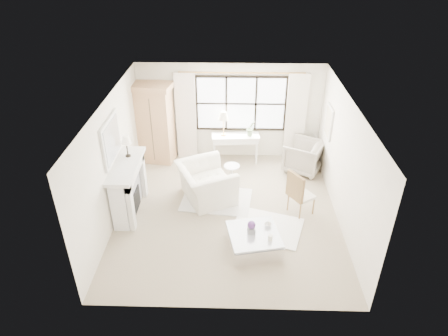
{
  "coord_description": "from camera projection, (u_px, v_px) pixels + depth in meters",
  "views": [
    {
      "loc": [
        0.12,
        -7.44,
        5.65
      ],
      "look_at": [
        -0.09,
        0.2,
        1.07
      ],
      "focal_mm": 32.0,
      "sensor_mm": 36.0,
      "label": 1
    }
  ],
  "objects": [
    {
      "name": "mantel_lamp",
      "position": [
        126.0,
        141.0,
        8.78
      ],
      "size": [
        0.22,
        0.22,
        0.51
      ],
      "color": "black",
      "rests_on": "fireplace"
    },
    {
      "name": "ceiling",
      "position": [
        228.0,
        103.0,
        7.9
      ],
      "size": [
        5.5,
        5.5,
        0.0
      ],
      "primitive_type": "plane",
      "rotation": [
        3.14,
        0.0,
        0.0
      ],
      "color": "white",
      "rests_on": "ground"
    },
    {
      "name": "fireplace",
      "position": [
        127.0,
        187.0,
        9.0
      ],
      "size": [
        0.58,
        1.66,
        1.26
      ],
      "color": "silver",
      "rests_on": "ground"
    },
    {
      "name": "art_frame",
      "position": [
        329.0,
        122.0,
        9.89
      ],
      "size": [
        0.04,
        0.62,
        0.82
      ],
      "primitive_type": "cube",
      "color": "white",
      "rests_on": "wall_right"
    },
    {
      "name": "rug_left",
      "position": [
        217.0,
        200.0,
        9.68
      ],
      "size": [
        1.77,
        1.35,
        0.03
      ],
      "primitive_type": "cube",
      "rotation": [
        0.0,
        0.0,
        -0.12
      ],
      "color": "silver",
      "rests_on": "floor"
    },
    {
      "name": "mirror_frame",
      "position": [
        111.0,
        140.0,
        8.4
      ],
      "size": [
        0.05,
        1.15,
        0.95
      ],
      "primitive_type": "cube",
      "color": "silver",
      "rests_on": "wall_left"
    },
    {
      "name": "pillar_candle",
      "position": [
        270.0,
        238.0,
        7.85
      ],
      "size": [
        0.09,
        0.09,
        0.12
      ],
      "primitive_type": "cylinder",
      "color": "white",
      "rests_on": "coffee_table"
    },
    {
      "name": "window_pane",
      "position": [
        241.0,
        104.0,
        10.79
      ],
      "size": [
        2.4,
        0.02,
        1.5
      ],
      "primitive_type": "cube",
      "color": "white",
      "rests_on": "wall_back"
    },
    {
      "name": "side_table",
      "position": [
        232.0,
        171.0,
        10.2
      ],
      "size": [
        0.4,
        0.4,
        0.51
      ],
      "color": "silver",
      "rests_on": "floor"
    },
    {
      "name": "mirror_glass",
      "position": [
        112.0,
        140.0,
        8.39
      ],
      "size": [
        0.02,
        1.0,
        0.8
      ],
      "primitive_type": "cube",
      "color": "silver",
      "rests_on": "wall_left"
    },
    {
      "name": "coffee_table",
      "position": [
        254.0,
        241.0,
        8.15
      ],
      "size": [
        1.18,
        1.18,
        0.38
      ],
      "rotation": [
        0.0,
        0.0,
        0.2
      ],
      "color": "white",
      "rests_on": "floor"
    },
    {
      "name": "curtain_left",
      "position": [
        186.0,
        117.0,
        10.95
      ],
      "size": [
        0.55,
        0.1,
        2.47
      ],
      "primitive_type": "cube",
      "color": "white",
      "rests_on": "ground"
    },
    {
      "name": "french_chair",
      "position": [
        300.0,
        201.0,
        9.11
      ],
      "size": [
        0.67,
        0.67,
        1.08
      ],
      "rotation": [
        0.0,
        0.0,
        2.15
      ],
      "color": "olive",
      "rests_on": "floor"
    },
    {
      "name": "wall_right",
      "position": [
        345.0,
        163.0,
        8.53
      ],
      "size": [
        0.0,
        5.5,
        5.5
      ],
      "primitive_type": "plane",
      "rotation": [
        1.57,
        0.0,
        -1.57
      ],
      "color": "white",
      "rests_on": "ground"
    },
    {
      "name": "window_frame",
      "position": [
        241.0,
        104.0,
        10.79
      ],
      "size": [
        2.5,
        0.04,
        1.5
      ],
      "primitive_type": null,
      "color": "black",
      "rests_on": "wall_back"
    },
    {
      "name": "console_table",
      "position": [
        235.0,
        148.0,
        11.14
      ],
      "size": [
        1.33,
        0.54,
        0.8
      ],
      "rotation": [
        0.0,
        0.0,
        0.07
      ],
      "color": "white",
      "rests_on": "floor"
    },
    {
      "name": "coffee_vase",
      "position": [
        268.0,
        223.0,
        8.2
      ],
      "size": [
        0.17,
        0.17,
        0.15
      ],
      "primitive_type": "imported",
      "rotation": [
        0.0,
        0.0,
        -0.17
      ],
      "color": "white",
      "rests_on": "coffee_table"
    },
    {
      "name": "club_armchair",
      "position": [
        206.0,
        183.0,
        9.55
      ],
      "size": [
        1.63,
        1.71,
        0.87
      ],
      "primitive_type": "imported",
      "rotation": [
        0.0,
        0.0,
        2.01
      ],
      "color": "white",
      "rests_on": "floor"
    },
    {
      "name": "console_lamp",
      "position": [
        223.0,
        116.0,
        10.66
      ],
      "size": [
        0.28,
        0.28,
        0.69
      ],
      "color": "#C08D42",
      "rests_on": "console_table"
    },
    {
      "name": "curtain_rod",
      "position": [
        242.0,
        73.0,
        10.3
      ],
      "size": [
        3.3,
        0.04,
        0.04
      ],
      "primitive_type": "cylinder",
      "rotation": [
        0.0,
        1.57,
        0.0
      ],
      "color": "#B6833F",
      "rests_on": "wall_back"
    },
    {
      "name": "planter_flowers",
      "position": [
        252.0,
        225.0,
        7.98
      ],
      "size": [
        0.16,
        0.16,
        0.16
      ],
      "primitive_type": "sphere",
      "color": "#542C70",
      "rests_on": "planter_box"
    },
    {
      "name": "wall_left",
      "position": [
        113.0,
        160.0,
        8.65
      ],
      "size": [
        0.0,
        5.5,
        5.5
      ],
      "primitive_type": "plane",
      "rotation": [
        1.57,
        0.0,
        1.57
      ],
      "color": "white",
      "rests_on": "ground"
    },
    {
      "name": "art_canvas",
      "position": [
        328.0,
        122.0,
        9.89
      ],
      "size": [
        0.01,
        0.52,
        0.72
      ],
      "primitive_type": "cube",
      "color": "beige",
      "rests_on": "wall_right"
    },
    {
      "name": "wingback_chair",
      "position": [
        303.0,
        156.0,
        10.69
      ],
      "size": [
        1.24,
        1.23,
        0.85
      ],
      "primitive_type": "imported",
      "rotation": [
        0.0,
        0.0,
        -2.04
      ],
      "color": "#A59C8B",
      "rests_on": "floor"
    },
    {
      "name": "curtain_right",
      "position": [
        296.0,
        118.0,
        10.88
      ],
      "size": [
        0.55,
        0.1,
        2.47
      ],
      "primitive_type": "cube",
      "color": "white",
      "rests_on": "ground"
    },
    {
      "name": "planter_box",
      "position": [
        251.0,
        230.0,
        8.05
      ],
      "size": [
        0.16,
        0.16,
        0.11
      ],
      "primitive_type": "cube",
      "rotation": [
        0.0,
        0.0,
        0.09
      ],
      "color": "slate",
      "rests_on": "coffee_table"
    },
    {
      "name": "floor",
      "position": [
        228.0,
        212.0,
        9.28
      ],
      "size": [
        5.5,
        5.5,
        0.0
      ],
      "primitive_type": "plane",
      "color": "tan",
      "rests_on": "ground"
    },
    {
      "name": "rug_right",
      "position": [
        267.0,
        227.0,
        8.78
      ],
      "size": [
        1.74,
        1.5,
        0.03
      ],
      "primitive_type": "cube",
      "rotation": [
        0.0,
        0.0,
        -0.31
      ],
      "color": "white",
      "rests_on": "floor"
    },
    {
      "name": "armoire",
      "position": [
        154.0,
        123.0,
        10.83
      ],
      "size": [
        1.22,
        0.87,
        2.24
      ],
      "rotation": [
        0.0,
        0.0,
        -0.16
      ],
      "color": "tan",
      "rests_on": "floor"
    },
    {
      "name": "wall_back",
      "position": [
        230.0,
        112.0,
        10.95
      ],
      "size": [
        5.0,
        0.0,
        5.0
      ],
      "primitive_type": "plane",
      "rotation": [
        1.57,
        0.0,
        0.0
      ],
      "color": "white",
      "rests_on": "ground"
    },
    {
      "name": "orchid_plant",
      "position": [
        251.0,
        128.0,
        10.82
      ],
      "size": [
        0.29,
        0.26,
        0.43
      ],
      "primitive_type": "imported",
      "rotation": [
        0.0,
        0.0,
        0.37
      ],
      "color": "#60774F",
      "rests_on": "console_table"
    },
    {
      "name": "wall_front",
      "position": [
        225.0,
        250.0,
        6.23
      ],
      "size": [
        5.0,
        0.0,
        5.0
      ],
      "primitive_type": "plane",
      "rotation": [
        -1.57,
        0.0,
        0.0
      ],
      "color": "beige",
      "rests_on": "ground"
    }
  ]
}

